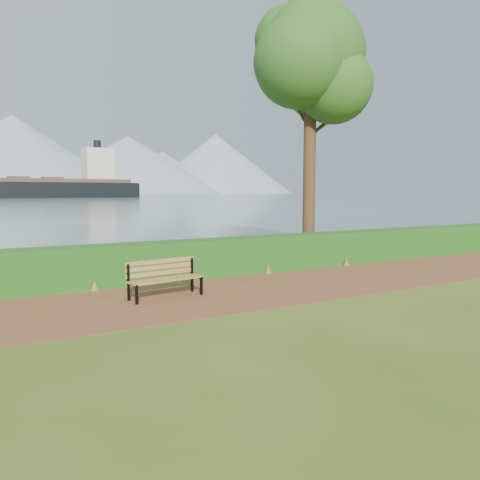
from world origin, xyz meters
TOP-DOWN VIEW (x-y plane):
  - ground at (0.00, 0.00)m, footprint 140.00×140.00m
  - path at (0.00, 0.30)m, footprint 40.00×3.40m
  - hedge at (0.00, 2.60)m, footprint 32.00×0.85m
  - bench at (-2.01, 0.63)m, footprint 1.70×0.69m
  - tree at (4.09, 3.46)m, footprint 4.28×3.64m
  - cargo_ship at (10.79, 157.66)m, footprint 72.12×14.56m

SIDE VIEW (x-z plane):
  - ground at x=0.00m, z-range 0.00..0.00m
  - path at x=0.00m, z-range 0.00..0.01m
  - bench at x=-2.01m, z-range 0.06..0.89m
  - hedge at x=0.00m, z-range 0.00..1.00m
  - cargo_ship at x=10.79m, z-range -7.64..14.12m
  - tree at x=4.09m, z-range 2.11..10.78m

